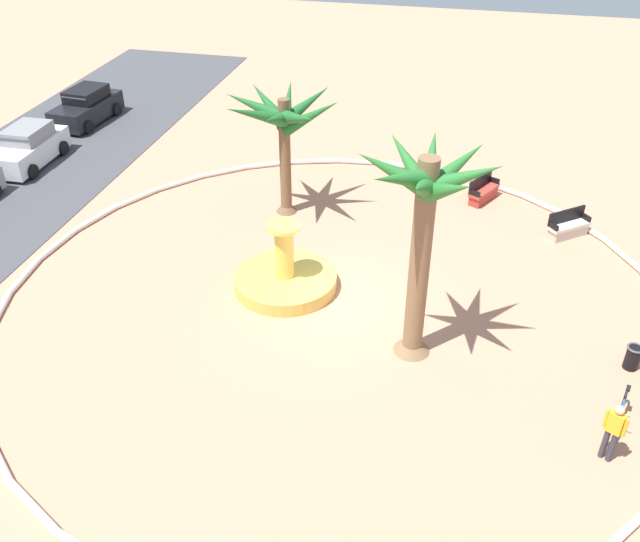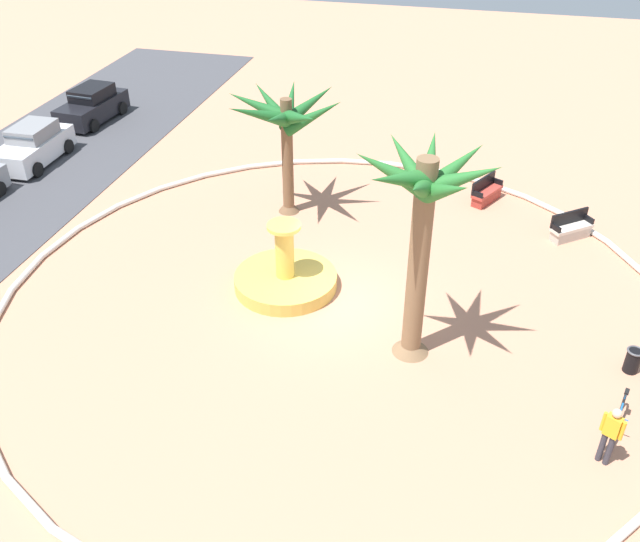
# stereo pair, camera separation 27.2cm
# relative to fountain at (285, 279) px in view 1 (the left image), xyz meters

# --- Properties ---
(ground_plane) EXTENTS (80.00, 80.00, 0.00)m
(ground_plane) POSITION_rel_fountain_xyz_m (-0.44, -1.74, -0.32)
(ground_plane) COLOR tan
(plaza_curb) EXTENTS (20.85, 20.85, 0.20)m
(plaza_curb) POSITION_rel_fountain_xyz_m (-0.44, -1.74, -0.22)
(plaza_curb) COLOR silver
(plaza_curb) RESTS_ON ground
(fountain) EXTENTS (3.30, 3.30, 2.31)m
(fountain) POSITION_rel_fountain_xyz_m (0.00, 0.00, 0.00)
(fountain) COLOR gold
(fountain) RESTS_ON ground
(palm_tree_near_fountain) EXTENTS (3.70, 3.71, 6.21)m
(palm_tree_near_fountain) POSITION_rel_fountain_xyz_m (-2.23, -4.34, 4.16)
(palm_tree_near_fountain) COLOR brown
(palm_tree_near_fountain) RESTS_ON ground
(palm_tree_by_curb) EXTENTS (4.37, 4.36, 4.71)m
(palm_tree_by_curb) POSITION_rel_fountain_xyz_m (4.92, 1.38, 3.31)
(palm_tree_by_curb) COLOR brown
(palm_tree_by_curb) RESTS_ON ground
(bench_east) EXTENTS (1.65, 1.19, 1.00)m
(bench_east) POSITION_rel_fountain_xyz_m (7.54, -5.95, 0.02)
(bench_east) COLOR #B73D33
(bench_east) RESTS_ON ground
(bench_west) EXTENTS (1.39, 1.56, 1.00)m
(bench_west) POSITION_rel_fountain_xyz_m (5.42, -9.02, 0.02)
(bench_west) COLOR beige
(bench_west) RESTS_ON ground
(trash_bin) EXTENTS (0.46, 0.46, 0.73)m
(trash_bin) POSITION_rel_fountain_xyz_m (-1.57, -10.30, 0.06)
(trash_bin) COLOR black
(trash_bin) RESTS_ON ground
(bicycle_red_frame) EXTENTS (1.67, 0.61, 0.94)m
(bicycle_red_frame) POSITION_rel_fountain_xyz_m (-3.86, -9.72, 0.06)
(bicycle_red_frame) COLOR black
(bicycle_red_frame) RESTS_ON ground
(person_cyclist_helmet) EXTENTS (0.34, 0.48, 1.68)m
(person_cyclist_helmet) POSITION_rel_fountain_xyz_m (-5.10, -9.28, 0.62)
(person_cyclist_helmet) COLOR #33333D
(person_cyclist_helmet) RESTS_ON ground
(parked_car_third) EXTENTS (4.03, 1.98, 1.67)m
(parked_car_third) POSITION_rel_fountain_xyz_m (6.47, 13.27, 0.46)
(parked_car_third) COLOR silver
(parked_car_third) RESTS_ON ground
(parked_car_rightmost) EXTENTS (4.12, 2.16, 1.67)m
(parked_car_rightmost) POSITION_rel_fountain_xyz_m (11.52, 13.31, 0.46)
(parked_car_rightmost) COLOR black
(parked_car_rightmost) RESTS_ON ground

